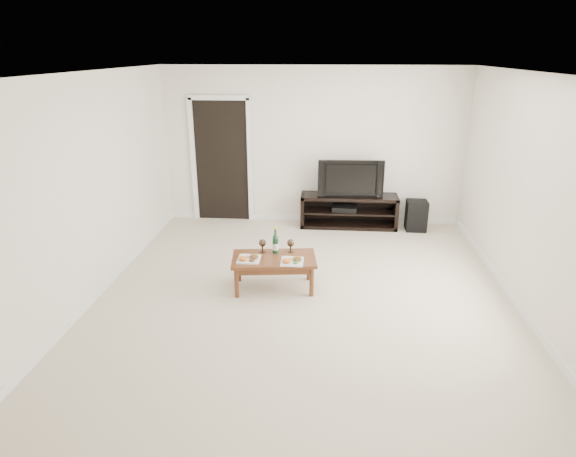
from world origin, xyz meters
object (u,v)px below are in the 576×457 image
(media_console, at_px, (349,211))
(subwoofer, at_px, (416,215))
(coffee_table, at_px, (274,273))
(television, at_px, (350,177))

(media_console, xyz_separation_m, subwoofer, (1.11, -0.07, -0.03))
(subwoofer, xyz_separation_m, coffee_table, (-2.12, -2.28, -0.04))
(television, xyz_separation_m, subwoofer, (1.11, -0.07, -0.61))
(coffee_table, bearing_deg, media_console, 66.70)
(media_console, relative_size, coffee_table, 1.57)
(media_console, distance_m, subwoofer, 1.11)
(television, bearing_deg, coffee_table, -115.44)
(media_console, height_order, television, television)
(subwoofer, height_order, coffee_table, subwoofer)
(media_console, bearing_deg, television, 0.00)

